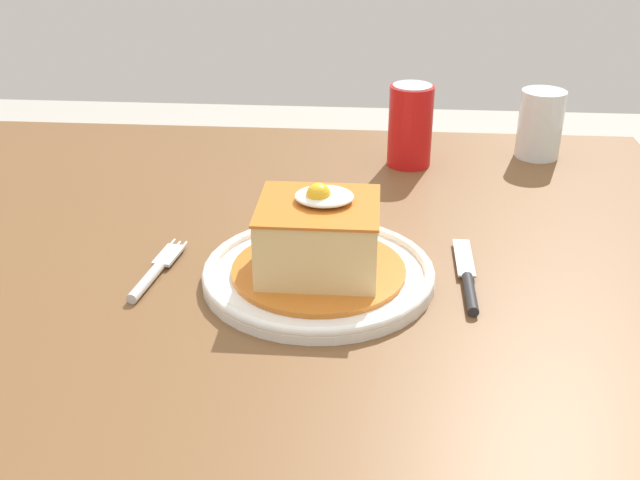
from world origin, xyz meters
name	(u,v)px	position (x,y,z in m)	size (l,w,h in m)	color
dining_table	(270,332)	(0.00, 0.00, 0.62)	(1.11, 0.94, 0.73)	brown
main_plate	(319,273)	(0.06, -0.05, 0.74)	(0.26, 0.26, 0.02)	white
sandwich_meal	(319,240)	(0.07, -0.05, 0.78)	(0.19, 0.19, 0.11)	#C66B23
fork	(154,273)	(-0.12, -0.06, 0.74)	(0.03, 0.14, 0.01)	silver
knife	(468,283)	(0.23, -0.06, 0.74)	(0.02, 0.17, 0.01)	#262628
soda_can	(410,126)	(0.17, 0.31, 0.79)	(0.07, 0.07, 0.12)	red
drinking_glass	(540,129)	(0.38, 0.36, 0.78)	(0.07, 0.07, 0.10)	#3F2314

